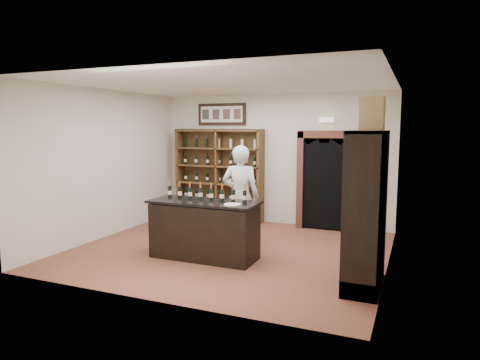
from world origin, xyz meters
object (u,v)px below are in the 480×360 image
tasting_counter (204,230)px  side_cabinet (367,234)px  wine_shelf (220,175)px  shopkeeper (240,196)px  counter_bottle_0 (170,192)px  wine_crate (372,113)px

tasting_counter → side_cabinet: side_cabinet is taller
wine_shelf → shopkeeper: bearing=-55.5°
counter_bottle_0 → tasting_counter: bearing=-5.3°
shopkeeper → wine_shelf: bearing=-64.5°
wine_shelf → shopkeeper: (1.40, -2.04, -0.14)m
tasting_counter → counter_bottle_0: 0.95m
counter_bottle_0 → side_cabinet: bearing=-6.1°
counter_bottle_0 → shopkeeper: size_ratio=0.16×
side_cabinet → shopkeeper: size_ratio=1.15×
tasting_counter → wine_crate: bearing=-1.5°
tasting_counter → side_cabinet: 2.75m
wine_crate → wine_shelf: bearing=149.9°
counter_bottle_0 → side_cabinet: size_ratio=0.14×
wine_shelf → shopkeeper: 2.48m
side_cabinet → wine_crate: bearing=95.5°
wine_shelf → counter_bottle_0: wine_shelf is taller
tasting_counter → shopkeeper: shopkeeper is taller
side_cabinet → shopkeeper: (-2.43, 1.19, 0.20)m
wine_shelf → wine_crate: wine_crate is taller
tasting_counter → counter_bottle_0: bearing=174.7°
tasting_counter → shopkeeper: 1.05m
shopkeeper → wine_crate: bearing=149.1°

